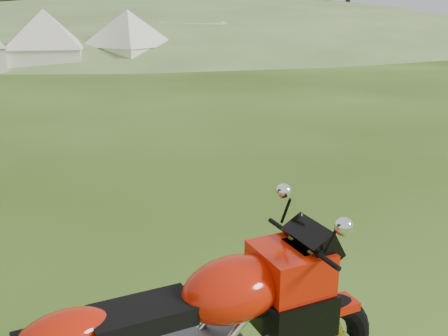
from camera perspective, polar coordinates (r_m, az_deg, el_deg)
ground at (r=5.17m, az=-1.07°, el=-9.84°), size 120.00×120.00×0.00m
hillside at (r=51.30m, az=-3.24°, el=14.62°), size 80.00×64.00×8.00m
hedgerow at (r=51.30m, az=-3.24°, el=14.62°), size 36.00×1.20×8.60m
sport_motorcycle at (r=2.88m, az=-2.72°, el=-18.32°), size 2.33×0.92×1.36m
tent_mid at (r=23.81m, az=-19.70°, el=13.74°), size 3.86×3.86×2.58m
tent_right at (r=24.14m, az=-10.84°, el=14.44°), size 3.88×3.88×2.57m
caravan at (r=27.99m, az=-3.74°, el=14.36°), size 4.44×3.32×1.90m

